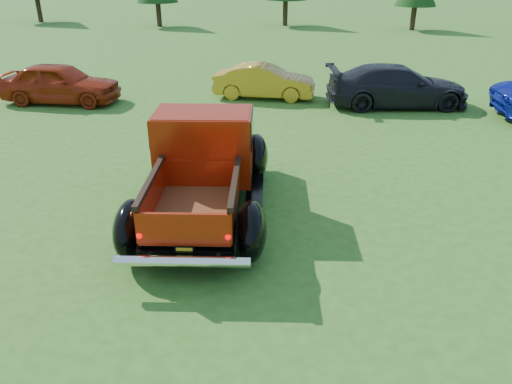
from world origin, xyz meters
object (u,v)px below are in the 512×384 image
(show_car_red, at_px, (60,83))
(show_car_yellow, at_px, (264,81))
(pickup_truck, at_px, (205,161))
(show_car_grey, at_px, (397,86))

(show_car_red, distance_m, show_car_yellow, 7.23)
(pickup_truck, distance_m, show_car_yellow, 8.73)
(show_car_red, xyz_separation_m, show_car_grey, (11.68, 1.49, -0.00))
(pickup_truck, height_order, show_car_yellow, pickup_truck)
(show_car_red, height_order, show_car_yellow, show_car_red)
(show_car_yellow, distance_m, show_car_grey, 4.69)
(pickup_truck, bearing_deg, show_car_yellow, 82.63)
(show_car_red, bearing_deg, pickup_truck, -136.55)
(show_car_red, relative_size, show_car_grey, 0.86)
(show_car_red, distance_m, show_car_grey, 11.77)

